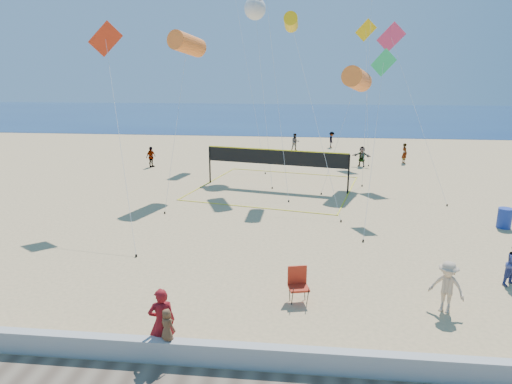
# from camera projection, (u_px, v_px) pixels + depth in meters

# --- Properties ---
(ground) EXTENTS (120.00, 120.00, 0.00)m
(ground) POSITION_uv_depth(u_px,v_px,m) (284.00, 307.00, 13.91)
(ground) COLOR tan
(ground) RESTS_ON ground
(ocean) EXTENTS (140.00, 50.00, 0.03)m
(ocean) POSITION_uv_depth(u_px,v_px,m) (303.00, 115.00, 73.47)
(ocean) COLOR navy
(ocean) RESTS_ON ground
(seawall) EXTENTS (32.00, 0.30, 0.60)m
(seawall) POSITION_uv_depth(u_px,v_px,m) (278.00, 358.00, 10.96)
(seawall) COLOR #B0AFAB
(seawall) RESTS_ON ground
(woman) EXTENTS (0.78, 0.65, 1.82)m
(woman) POSITION_uv_depth(u_px,v_px,m) (162.00, 322.00, 11.39)
(woman) COLOR maroon
(woman) RESTS_ON ground
(toddler) EXTENTS (0.48, 0.42, 0.82)m
(toddler) POSITION_uv_depth(u_px,v_px,m) (167.00, 325.00, 11.08)
(toddler) COLOR brown
(toddler) RESTS_ON seawall
(bystander_b) EXTENTS (1.19, 1.06, 1.60)m
(bystander_b) POSITION_uv_depth(u_px,v_px,m) (447.00, 287.00, 13.48)
(bystander_b) COLOR tan
(bystander_b) RESTS_ON ground
(far_person_0) EXTENTS (0.73, 0.98, 1.54)m
(far_person_0) POSITION_uv_depth(u_px,v_px,m) (151.00, 157.00, 33.97)
(far_person_0) COLOR gray
(far_person_0) RESTS_ON ground
(far_person_1) EXTENTS (1.47, 0.92, 1.51)m
(far_person_1) POSITION_uv_depth(u_px,v_px,m) (362.00, 156.00, 34.20)
(far_person_1) COLOR gray
(far_person_1) RESTS_ON ground
(far_person_2) EXTENTS (0.50, 0.64, 1.56)m
(far_person_2) POSITION_uv_depth(u_px,v_px,m) (405.00, 153.00, 35.38)
(far_person_2) COLOR gray
(far_person_2) RESTS_ON ground
(far_person_3) EXTENTS (0.85, 0.72, 1.53)m
(far_person_3) POSITION_uv_depth(u_px,v_px,m) (295.00, 142.00, 41.01)
(far_person_3) COLOR gray
(far_person_3) RESTS_ON ground
(far_person_4) EXTENTS (0.55, 0.95, 1.47)m
(far_person_4) POSITION_uv_depth(u_px,v_px,m) (332.00, 140.00, 42.67)
(far_person_4) COLOR gray
(far_person_4) RESTS_ON ground
(camp_chair) EXTENTS (0.71, 0.84, 1.24)m
(camp_chair) POSITION_uv_depth(u_px,v_px,m) (298.00, 282.00, 14.15)
(camp_chair) COLOR #B42814
(camp_chair) RESTS_ON ground
(trash_barrel) EXTENTS (0.78, 0.78, 0.93)m
(trash_barrel) POSITION_uv_depth(u_px,v_px,m) (504.00, 218.00, 20.85)
(trash_barrel) COLOR navy
(trash_barrel) RESTS_ON ground
(volleyball_net) EXTENTS (10.62, 10.50, 2.40)m
(volleyball_net) POSITION_uv_depth(u_px,v_px,m) (276.00, 162.00, 27.65)
(volleyball_net) COLOR black
(volleyball_net) RESTS_ON ground
(kite_0) EXTENTS (1.84, 6.99, 9.18)m
(kite_0) POSITION_uv_depth(u_px,v_px,m) (187.00, 44.00, 26.13)
(kite_0) COLOR orange
(kite_0) RESTS_ON ground
(kite_2) EXTENTS (3.23, 7.62, 10.17)m
(kite_2) POSITION_uv_depth(u_px,v_px,m) (291.00, 22.00, 25.91)
(kite_2) COLOR yellow
(kite_2) RESTS_ON ground
(kite_3) EXTENTS (4.00, 6.12, 9.26)m
(kite_3) POSITION_uv_depth(u_px,v_px,m) (107.00, 49.00, 21.30)
(kite_3) COLOR red
(kite_3) RESTS_ON ground
(kite_4) EXTENTS (1.88, 6.42, 8.08)m
(kite_4) POSITION_uv_depth(u_px,v_px,m) (382.00, 74.00, 22.64)
(kite_4) COLOR #24B962
(kite_4) RESTS_ON ground
(kite_5) EXTENTS (3.23, 7.75, 10.01)m
(kite_5) POSITION_uv_depth(u_px,v_px,m) (393.00, 44.00, 28.99)
(kite_5) COLOR #DA3462
(kite_5) RESTS_ON ground
(kite_6) EXTENTS (2.63, 7.65, 11.92)m
(kite_6) POSITION_uv_depth(u_px,v_px,m) (255.00, 9.00, 31.75)
(kite_6) COLOR silver
(kite_6) RESTS_ON ground
(kite_9) EXTENTS (1.60, 4.29, 10.91)m
(kite_9) POSITION_uv_depth(u_px,v_px,m) (366.00, 37.00, 35.57)
(kite_9) COLOR yellow
(kite_9) RESTS_ON ground
(kite_10) EXTENTS (3.16, 4.94, 7.30)m
(kite_10) POSITION_uv_depth(u_px,v_px,m) (357.00, 79.00, 27.84)
(kite_10) COLOR orange
(kite_10) RESTS_ON ground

